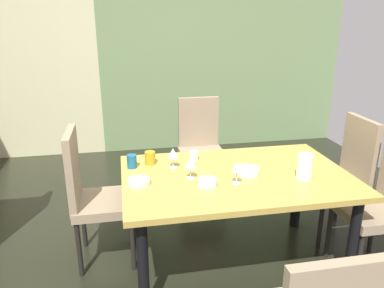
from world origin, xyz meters
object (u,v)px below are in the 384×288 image
object	(u,v)px
chair_left_far	(91,192)
cup_east	(150,158)
wine_glass_rear	(237,167)
serving_bowl_near_window	(248,171)
wine_glass_front	(173,153)
serving_bowl_left	(207,183)
dining_table	(236,185)
cup_west	(194,156)
pitcher_right	(305,166)
serving_bowl_corner	(139,182)
chair_right_near	(384,200)
chair_right_far	(344,172)
wine_glass_north	(190,163)
cup_near_shelf	(132,161)
chair_head_far	(201,144)

from	to	relation	value
chair_left_far	cup_east	bearing A→B (deg)	96.29
wine_glass_rear	serving_bowl_near_window	bearing A→B (deg)	48.40
wine_glass_front	serving_bowl_left	bearing A→B (deg)	-63.58
wine_glass_rear	dining_table	bearing A→B (deg)	73.19
cup_west	pitcher_right	world-z (taller)	pitcher_right
serving_bowl_left	cup_east	xyz separation A→B (m)	(-0.34, 0.46, 0.03)
serving_bowl_corner	wine_glass_front	bearing A→B (deg)	42.83
serving_bowl_near_window	dining_table	bearing A→B (deg)	170.77
chair_right_near	pitcher_right	xyz separation A→B (m)	(-0.59, 0.09, 0.27)
chair_right_far	wine_glass_north	bearing A→B (deg)	101.07
cup_west	wine_glass_north	bearing A→B (deg)	-105.30
cup_east	pitcher_right	distance (m)	1.12
chair_left_far	serving_bowl_near_window	size ratio (longest dim) A/B	6.33
wine_glass_north	wine_glass_front	distance (m)	0.23
cup_west	wine_glass_rear	bearing A→B (deg)	-67.97
cup_west	chair_right_near	bearing A→B (deg)	-24.42
wine_glass_north	serving_bowl_corner	world-z (taller)	wine_glass_north
cup_near_shelf	serving_bowl_corner	bearing A→B (deg)	-83.58
chair_head_far	chair_left_far	bearing A→B (deg)	42.81
dining_table	pitcher_right	xyz separation A→B (m)	(0.43, -0.17, 0.17)
chair_head_far	wine_glass_north	world-z (taller)	chair_head_far
chair_right_far	chair_right_near	xyz separation A→B (m)	(-0.00, -0.50, -0.00)
cup_east	pitcher_right	world-z (taller)	pitcher_right
wine_glass_rear	wine_glass_front	world-z (taller)	wine_glass_rear
dining_table	chair_head_far	size ratio (longest dim) A/B	1.56
wine_glass_north	chair_right_near	bearing A→B (deg)	-10.00
cup_near_shelf	wine_glass_north	bearing A→B (deg)	-34.93
chair_right_far	pitcher_right	bearing A→B (deg)	125.21
cup_east	chair_right_far	bearing A→B (deg)	-1.74
wine_glass_north	wine_glass_front	bearing A→B (deg)	112.59
cup_east	pitcher_right	bearing A→B (deg)	-24.71
chair_head_far	wine_glass_front	size ratio (longest dim) A/B	6.82
cup_west	dining_table	bearing A→B (deg)	-53.17
cup_near_shelf	serving_bowl_near_window	bearing A→B (deg)	-18.66
chair_right_near	cup_east	xyz separation A→B (m)	(-1.61, 0.55, 0.23)
serving_bowl_near_window	cup_near_shelf	world-z (taller)	cup_near_shelf
chair_right_near	cup_west	bearing A→B (deg)	65.58
chair_right_far	chair_right_near	world-z (taller)	chair_right_far
serving_bowl_near_window	cup_east	world-z (taller)	cup_east
chair_right_far	wine_glass_front	size ratio (longest dim) A/B	6.83
chair_left_far	cup_west	bearing A→B (deg)	95.06
serving_bowl_corner	cup_west	world-z (taller)	cup_west
cup_east	serving_bowl_near_window	bearing A→B (deg)	-25.34
wine_glass_rear	chair_left_far	bearing A→B (deg)	157.31
chair_left_far	chair_right_near	size ratio (longest dim) A/B	1.03
dining_table	wine_glass_north	world-z (taller)	wine_glass_north
serving_bowl_left	cup_west	xyz separation A→B (m)	(0.00, 0.48, 0.01)
serving_bowl_corner	serving_bowl_left	xyz separation A→B (m)	(0.44, -0.11, 0.01)
cup_west	cup_east	size ratio (longest dim) A/B	0.71
serving_bowl_corner	wine_glass_rear	bearing A→B (deg)	-10.08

